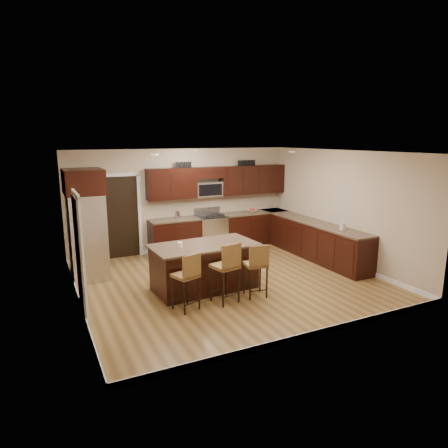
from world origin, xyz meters
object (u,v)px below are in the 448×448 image
stool_mid (227,266)px  stool_right (257,264)px  stool_left (188,275)px  refrigerator (86,224)px  island (204,268)px  range (211,232)px

stool_mid → stool_right: stool_mid is taller
stool_left → refrigerator: (-1.33, 2.50, 0.56)m
stool_right → refrigerator: bearing=146.0°
island → stool_mid: size_ratio=1.85×
stool_mid → refrigerator: (-2.08, 2.50, 0.49)m
stool_mid → stool_right: 0.63m
island → stool_left: size_ratio=2.03×
stool_right → refrigerator: (-2.71, 2.50, 0.55)m
island → range: bearing=60.8°
range → refrigerator: 3.52m
stool_right → refrigerator: size_ratio=0.44×
range → stool_left: 3.99m
island → refrigerator: 2.70m
stool_left → stool_mid: (0.76, -0.01, 0.06)m
range → refrigerator: refrigerator is taller
stool_mid → refrigerator: bearing=117.1°
stool_left → stool_mid: bearing=-19.3°
range → stool_mid: (-1.22, -3.47, 0.24)m
stool_left → refrigerator: refrigerator is taller
stool_right → stool_left: bearing=-171.4°
range → island: (-1.31, -2.62, -0.04)m
stool_right → refrigerator: 3.72m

